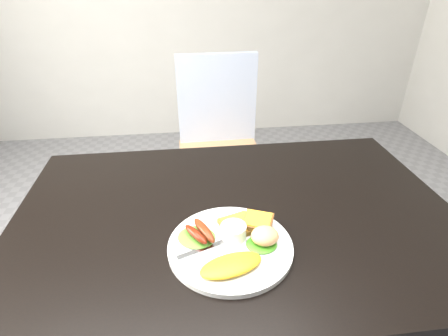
{
  "coord_description": "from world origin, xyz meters",
  "views": [
    {
      "loc": [
        -0.13,
        -0.76,
        1.33
      ],
      "look_at": [
        -0.04,
        -0.02,
        0.9
      ],
      "focal_mm": 28.0,
      "sensor_mm": 36.0,
      "label": 1
    }
  ],
  "objects_px": {
    "dining_chair": "(221,159)",
    "person": "(141,136)",
    "plate": "(230,246)",
    "dining_table": "(237,217)"
  },
  "relations": [
    {
      "from": "dining_table",
      "to": "person",
      "type": "height_order",
      "value": "person"
    },
    {
      "from": "dining_chair",
      "to": "person",
      "type": "distance_m",
      "value": 0.62
    },
    {
      "from": "dining_table",
      "to": "person",
      "type": "distance_m",
      "value": 0.54
    },
    {
      "from": "dining_chair",
      "to": "person",
      "type": "bearing_deg",
      "value": -132.75
    },
    {
      "from": "dining_table",
      "to": "person",
      "type": "relative_size",
      "value": 0.76
    },
    {
      "from": "dining_chair",
      "to": "plate",
      "type": "height_order",
      "value": "plate"
    },
    {
      "from": "person",
      "to": "dining_chair",
      "type": "bearing_deg",
      "value": -128.99
    },
    {
      "from": "dining_chair",
      "to": "person",
      "type": "height_order",
      "value": "person"
    },
    {
      "from": "dining_table",
      "to": "person",
      "type": "xyz_separation_m",
      "value": [
        -0.29,
        0.45,
        0.06
      ]
    },
    {
      "from": "person",
      "to": "plate",
      "type": "height_order",
      "value": "person"
    }
  ]
}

